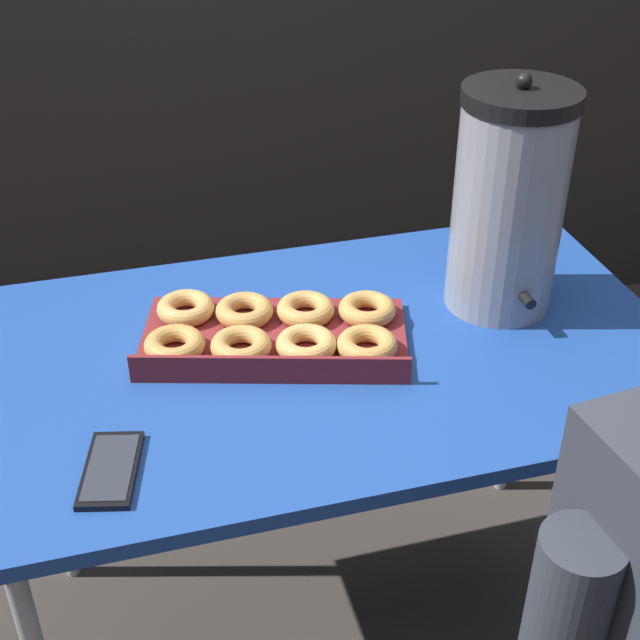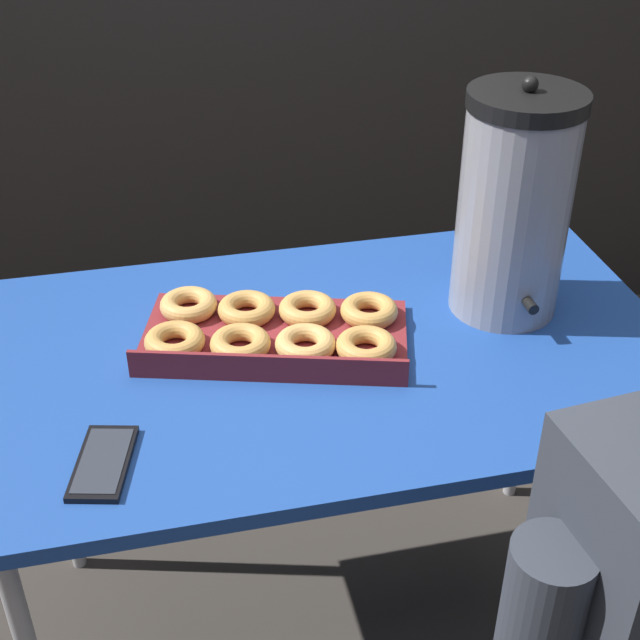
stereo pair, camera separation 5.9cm
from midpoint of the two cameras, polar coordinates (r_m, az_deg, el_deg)
ground_plane at (r=2.11m, az=0.02°, el=-19.21°), size 12.00×12.00×0.00m
folding_table at (r=1.60m, az=0.03°, el=-3.34°), size 1.20×0.74×0.78m
donut_box at (r=1.57m, az=-4.04°, el=-0.79°), size 0.51×0.36×0.05m
coffee_urn at (r=1.62m, az=10.96°, el=7.43°), size 0.20×0.23×0.44m
cell_phone at (r=1.36m, az=-14.47°, el=-9.26°), size 0.11×0.17×0.01m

